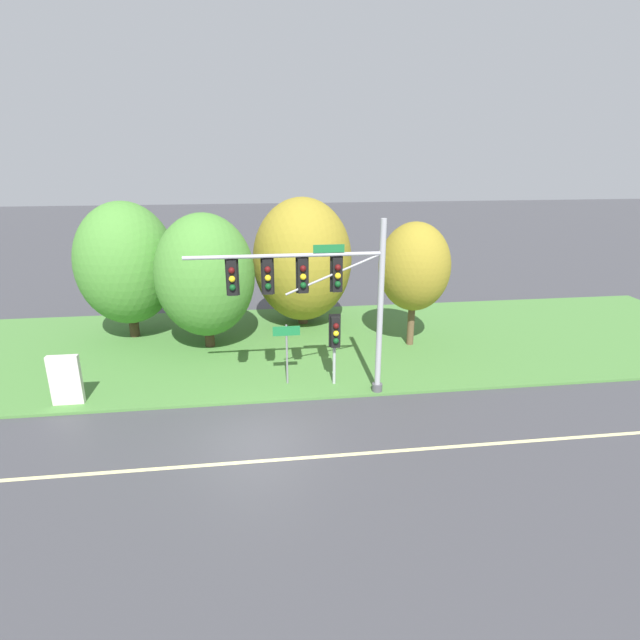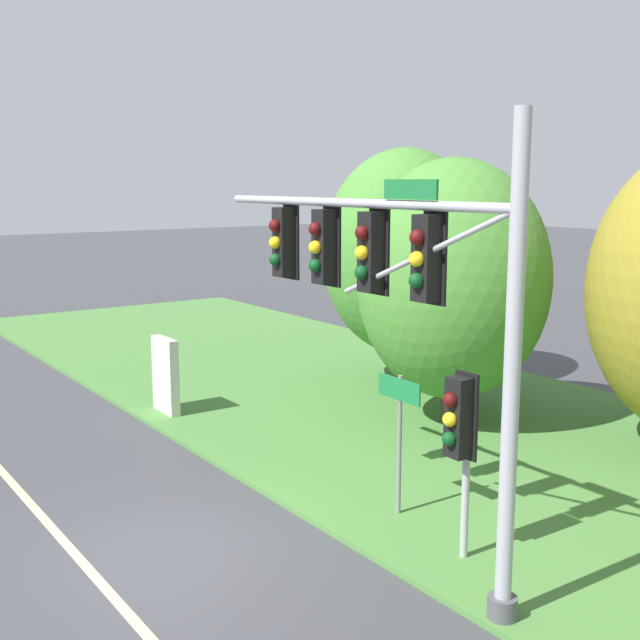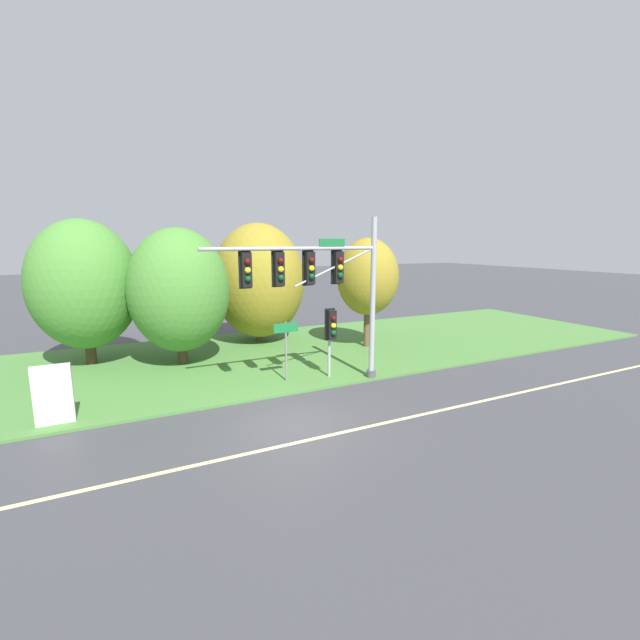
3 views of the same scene
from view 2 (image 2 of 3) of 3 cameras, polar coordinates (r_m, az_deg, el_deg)
The scene contains 9 objects.
ground_plane at distance 13.59m, azimuth -11.06°, elevation -15.79°, with size 160.00×160.00×0.00m, color #3D3D42.
lane_stripe at distance 13.21m, azimuth -16.02°, elevation -16.79°, with size 36.00×0.16×0.01m, color beige.
grass_verge at distance 18.25m, azimuth 13.54°, elevation -8.93°, with size 48.00×11.50×0.10m, color #477A38.
traffic_signal_mast at distance 11.92m, azimuth 5.04°, elevation 2.56°, with size 7.13×0.49×6.63m.
pedestrian_signal_near_kerb at distance 12.25m, azimuth 9.89°, elevation -7.55°, with size 0.46×0.55×2.94m.
route_sign_post at distance 13.94m, azimuth 5.65°, elevation -7.16°, with size 1.06×0.08×2.48m.
tree_nearest_road at distance 23.14m, azimuth 6.01°, elevation 4.78°, with size 4.72×4.72×6.68m.
tree_left_of_mast at distance 19.09m, azimuth 9.45°, elevation 2.83°, with size 4.54×4.54×6.29m.
info_kiosk at distance 20.44m, azimuth -10.93°, elevation -3.90°, with size 1.10×0.24×1.90m.
Camera 2 is at (11.25, -4.90, 5.84)m, focal length 45.00 mm.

